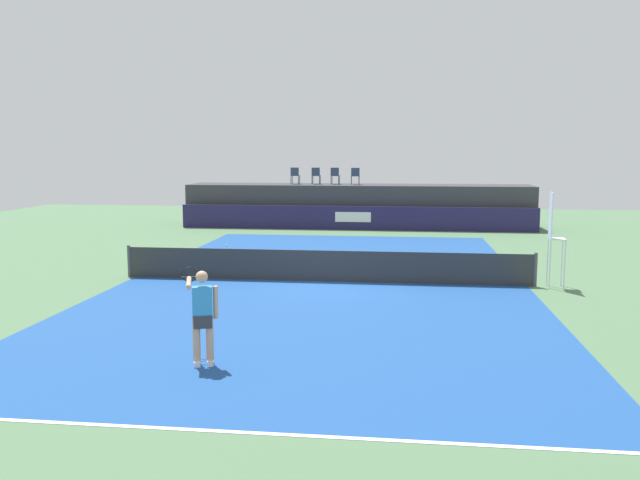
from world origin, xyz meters
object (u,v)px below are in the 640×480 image
umpire_chair (553,233)px  tennis_player (202,314)px  spectator_chair_far_left (295,175)px  tennis_ball (226,245)px  spectator_chair_left (316,175)px  net_post_near (129,261)px  spectator_chair_center (335,175)px  spectator_chair_right (355,175)px  net_post_far (535,270)px

umpire_chair → tennis_player: bearing=-134.4°
spectator_chair_far_left → umpire_chair: size_ratio=0.32×
tennis_ball → spectator_chair_left: bearing=72.3°
tennis_ball → umpire_chair: bearing=-31.2°
umpire_chair → net_post_near: 12.91m
spectator_chair_center → tennis_player: 23.64m
tennis_player → tennis_ball: bearing=103.5°
spectator_chair_right → net_post_far: spectator_chair_right is taller
tennis_ball → tennis_player: bearing=-76.5°
umpire_chair → net_post_near: (-12.86, -0.00, -1.09)m
net_post_near → net_post_far: bearing=0.0°
spectator_chair_far_left → spectator_chair_right: 3.25m
spectator_chair_right → net_post_far: (6.35, -15.16, -2.19)m
spectator_chair_far_left → spectator_chair_right: size_ratio=1.00×
tennis_player → net_post_far: bearing=47.3°
spectator_chair_center → net_post_far: spectator_chair_center is taller
net_post_near → tennis_ball: size_ratio=14.71×
spectator_chair_center → spectator_chair_far_left: bearing=-178.4°
umpire_chair → tennis_player: 11.40m
spectator_chair_left → net_post_near: size_ratio=0.89×
spectator_chair_far_left → tennis_ball: spectator_chair_far_left is taller
umpire_chair → net_post_far: bearing=-179.6°
spectator_chair_right → spectator_chair_left: bearing=172.4°
spectator_chair_right → tennis_ball: spectator_chair_right is taller
umpire_chair → spectator_chair_left: bearing=120.0°
net_post_far → tennis_ball: (-11.16, 7.03, -0.46)m
spectator_chair_center → umpire_chair: size_ratio=0.32×
net_post_far → tennis_player: size_ratio=0.56×
umpire_chair → net_post_near: size_ratio=2.76×
spectator_chair_far_left → spectator_chair_center: same height
spectator_chair_left → umpire_chair: bearing=-60.0°
spectator_chair_center → net_post_far: 17.29m
spectator_chair_far_left → tennis_ball: bearing=-100.6°
umpire_chair → tennis_ball: umpire_chair is taller
spectator_chair_right → net_post_near: 16.47m
tennis_player → tennis_ball: tennis_player is taller
spectator_chair_center → net_post_far: (7.44, -15.45, -2.19)m
net_post_far → spectator_chair_far_left: bearing=121.9°
spectator_chair_center → spectator_chair_right: size_ratio=1.00×
spectator_chair_center → spectator_chair_right: (1.10, -0.28, 0.00)m
net_post_near → spectator_chair_center: bearing=72.2°
spectator_chair_left → net_post_far: 17.75m
spectator_chair_center → tennis_ball: size_ratio=13.06×
spectator_chair_far_left → spectator_chair_center: size_ratio=1.00×
umpire_chair → net_post_far: (-0.46, -0.00, -1.09)m
spectator_chair_center → umpire_chair: bearing=-62.9°
tennis_player → tennis_ball: size_ratio=26.03×
spectator_chair_right → umpire_chair: 16.65m
net_post_near → tennis_player: tennis_player is taller
spectator_chair_right → net_post_far: size_ratio=0.89×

